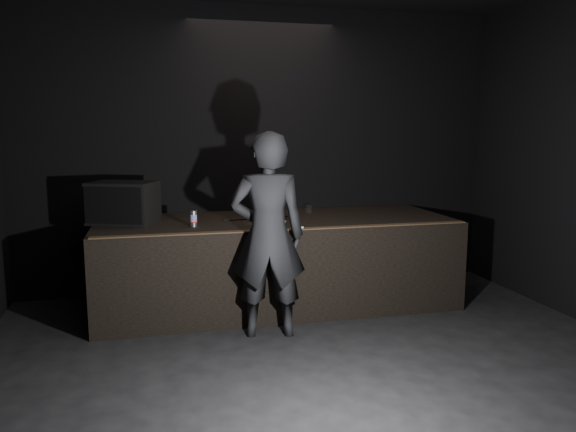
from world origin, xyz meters
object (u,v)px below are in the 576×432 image
(laptop, at_px, (269,215))
(beer_can, at_px, (194,219))
(stage_monitor, at_px, (123,203))
(person, at_px, (268,235))
(stage_riser, at_px, (276,262))

(laptop, bearing_deg, beer_can, -159.14)
(stage_monitor, distance_m, person, 1.75)
(stage_riser, xyz_separation_m, laptop, (-0.10, -0.10, 0.56))
(stage_riser, height_order, beer_can, beer_can)
(stage_riser, relative_size, laptop, 10.42)
(stage_riser, relative_size, beer_can, 23.40)
(stage_riser, bearing_deg, person, -106.98)
(laptop, bearing_deg, stage_riser, 51.78)
(stage_monitor, height_order, person, person)
(stage_riser, distance_m, person, 1.11)
(stage_riser, height_order, stage_monitor, stage_monitor)
(stage_monitor, height_order, beer_can, stage_monitor)
(laptop, distance_m, beer_can, 0.87)
(stage_monitor, relative_size, person, 0.40)
(stage_riser, relative_size, stage_monitor, 4.95)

